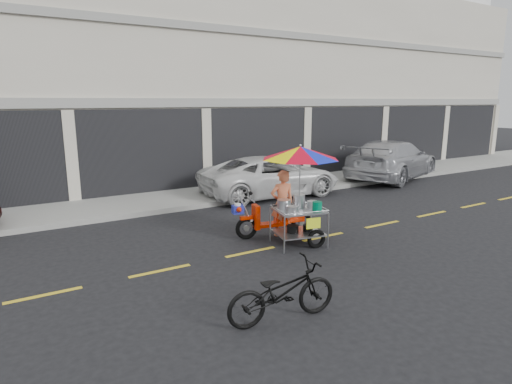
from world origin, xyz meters
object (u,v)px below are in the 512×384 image
white_pickup (271,176)px  food_vendor_rig (293,180)px  silver_pickup (392,160)px  near_bicycle (282,292)px

white_pickup → food_vendor_rig: (-2.20, -4.25, 0.75)m
silver_pickup → near_bicycle: bearing=104.9°
food_vendor_rig → white_pickup: bearing=75.1°
near_bicycle → food_vendor_rig: bearing=-30.9°
silver_pickup → food_vendor_rig: bearing=98.1°
white_pickup → near_bicycle: size_ratio=2.81×
white_pickup → silver_pickup: size_ratio=0.88×
white_pickup → food_vendor_rig: food_vendor_rig is taller
near_bicycle → silver_pickup: bearing=-48.1°
white_pickup → food_vendor_rig: size_ratio=2.14×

